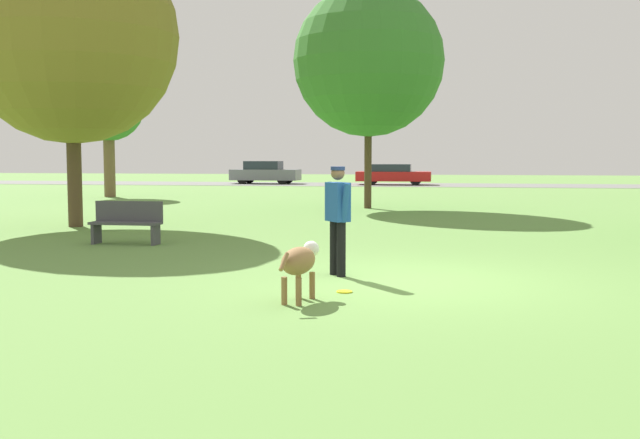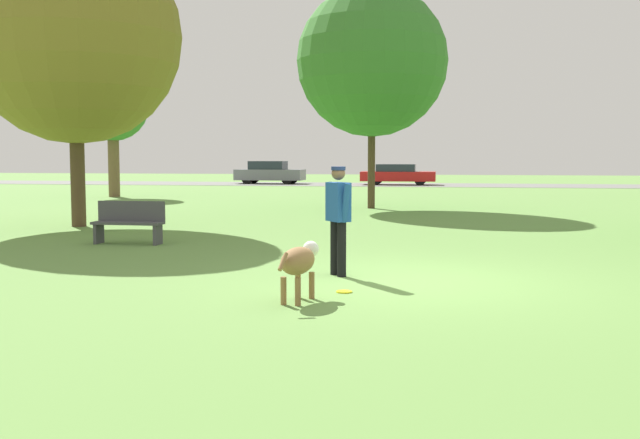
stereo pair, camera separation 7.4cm
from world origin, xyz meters
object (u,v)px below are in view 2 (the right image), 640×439
tree_far_left (112,106)px  tree_mid_center (372,61)px  park_bench (129,221)px  tree_near_left (74,37)px  parked_car_red (398,174)px  frisbee (344,292)px  parked_car_grey (269,173)px  dog (299,262)px  person (338,212)px

tree_far_left → tree_mid_center: size_ratio=0.74×
tree_mid_center → park_bench: bearing=-108.4°
tree_near_left → park_bench: size_ratio=5.14×
park_bench → parked_car_red: bearing=84.7°
frisbee → tree_far_left: (-12.87, 20.51, 3.82)m
parked_car_grey → parked_car_red: 8.05m
dog → parked_car_grey: parked_car_grey is taller
frisbee → park_bench: (-4.95, 4.51, 0.44)m
tree_mid_center → parked_car_red: bearing=91.7°
person → frisbee: size_ratio=7.72×
tree_far_left → park_bench: (7.92, -15.99, -3.38)m
person → parked_car_red: size_ratio=0.35×
person → tree_far_left: (-12.59, 19.19, 2.90)m
person → dog: size_ratio=1.43×
frisbee → parked_car_grey: bearing=105.4°
person → tree_mid_center: size_ratio=0.22×
parked_car_grey → parked_car_red: bearing=-1.2°
tree_far_left → park_bench: 18.16m
tree_near_left → parked_car_grey: 28.89m
parked_car_red → park_bench: (-3.01, -31.35, -0.18)m
frisbee → parked_car_grey: parked_car_grey is taller
frisbee → tree_far_left: 24.51m
tree_near_left → tree_mid_center: bearing=50.1°
tree_far_left → person: bearing=-56.7°
tree_mid_center → frisbee: bearing=-85.1°
frisbee → tree_far_left: bearing=122.1°
dog → parked_car_red: bearing=12.3°
park_bench → frisbee: bearing=-42.2°
dog → tree_near_left: bearing=50.9°
parked_car_grey → park_bench: (5.03, -31.75, -0.25)m
parked_car_grey → parked_car_red: (8.04, -0.40, -0.07)m
person → tree_near_left: bearing=-167.9°
frisbee → parked_car_red: (-1.94, 35.87, 0.62)m
person → frisbee: 1.62m
frisbee → tree_far_left: size_ratio=0.04×
frisbee → person: bearing=102.0°
parked_car_grey → parked_car_red: parked_car_grey is taller
dog → frisbee: bearing=-24.5°
tree_near_left → parked_car_grey: size_ratio=1.68×
tree_near_left → dog: bearing=-49.0°
tree_near_left → tree_far_left: bearing=111.9°
parked_car_red → dog: bearing=-88.0°
frisbee → parked_car_grey: size_ratio=0.05×
frisbee → park_bench: park_bench is taller
tree_far_left → park_bench: bearing=-63.7°
person → tree_near_left: (-7.45, 6.42, 3.68)m
frisbee → tree_near_left: tree_near_left is taller
frisbee → park_bench: bearing=137.6°
tree_mid_center → parked_car_grey: tree_mid_center is taller
parked_car_grey → tree_near_left: bearing=-83.9°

